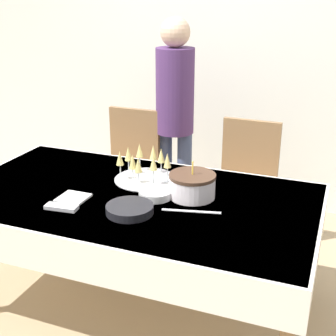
# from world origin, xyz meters

# --- Properties ---
(ground_plane) EXTENTS (12.00, 12.00, 0.00)m
(ground_plane) POSITION_xyz_m (0.00, 0.00, 0.00)
(ground_plane) COLOR tan
(wall_back) EXTENTS (8.00, 0.05, 2.70)m
(wall_back) POSITION_xyz_m (0.00, 1.76, 1.35)
(wall_back) COLOR silver
(wall_back) RESTS_ON ground_plane
(dining_table) EXTENTS (1.99, 1.10, 0.73)m
(dining_table) POSITION_xyz_m (0.00, 0.00, 0.63)
(dining_table) COLOR silver
(dining_table) RESTS_ON ground_plane
(dining_chair_far_left) EXTENTS (0.42, 0.42, 0.95)m
(dining_chair_far_left) POSITION_xyz_m (-0.44, 0.87, 0.52)
(dining_chair_far_left) COLOR olive
(dining_chair_far_left) RESTS_ON ground_plane
(dining_chair_far_right) EXTENTS (0.43, 0.43, 0.95)m
(dining_chair_far_right) POSITION_xyz_m (0.44, 0.87, 0.52)
(dining_chair_far_right) COLOR olive
(dining_chair_far_right) RESTS_ON ground_plane
(birthday_cake) EXTENTS (0.25, 0.25, 0.20)m
(birthday_cake) POSITION_xyz_m (0.31, 0.10, 0.80)
(birthday_cake) COLOR white
(birthday_cake) RESTS_ON dining_table
(champagne_tray) EXTENTS (0.37, 0.37, 0.18)m
(champagne_tray) POSITION_xyz_m (-0.03, 0.23, 0.82)
(champagne_tray) COLOR silver
(champagne_tray) RESTS_ON dining_table
(plate_stack_main) EXTENTS (0.24, 0.24, 0.04)m
(plate_stack_main) POSITION_xyz_m (0.08, -0.20, 0.75)
(plate_stack_main) COLOR black
(plate_stack_main) RESTS_ON dining_table
(plate_stack_dessert) EXTENTS (0.18, 0.18, 0.04)m
(plate_stack_dessert) POSITION_xyz_m (0.13, 0.02, 0.75)
(plate_stack_dessert) COLOR white
(plate_stack_dessert) RESTS_ON dining_table
(cake_knife) EXTENTS (0.30, 0.09, 0.00)m
(cake_knife) POSITION_xyz_m (0.37, -0.08, 0.73)
(cake_knife) COLOR silver
(cake_knife) RESTS_ON dining_table
(fork_pile) EXTENTS (0.17, 0.08, 0.02)m
(fork_pile) POSITION_xyz_m (-0.26, -0.29, 0.74)
(fork_pile) COLOR silver
(fork_pile) RESTS_ON dining_table
(napkin_pile) EXTENTS (0.15, 0.15, 0.01)m
(napkin_pile) POSITION_xyz_m (-0.27, -0.16, 0.74)
(napkin_pile) COLOR white
(napkin_pile) RESTS_ON dining_table
(person_standing) EXTENTS (0.28, 0.28, 1.61)m
(person_standing) POSITION_xyz_m (-0.15, 1.06, 0.97)
(person_standing) COLOR #3F4C72
(person_standing) RESTS_ON ground_plane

